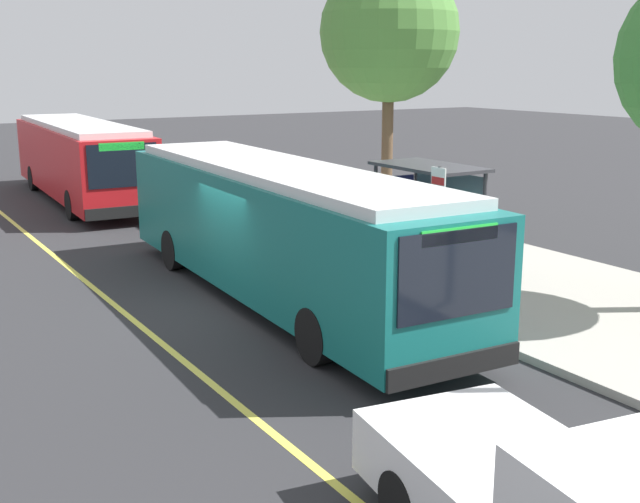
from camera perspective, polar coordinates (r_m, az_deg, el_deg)
name	(u,v)px	position (r m, az deg, el deg)	size (l,w,h in m)	color
ground_plane	(236,305)	(17.07, -6.03, -3.87)	(120.00, 120.00, 0.00)	#2B2B2D
sidewalk_curb	(452,266)	(20.26, 9.44, -1.02)	(44.00, 6.40, 0.15)	#A8A399
lane_stripe_center	(136,322)	(16.30, -13.04, -4.96)	(36.00, 0.14, 0.01)	#E0D64C
transit_bus_main	(279,227)	(17.05, -2.98, 1.77)	(12.30, 3.10, 2.95)	#146B66
transit_bus_second	(80,158)	(31.16, -16.80, 6.43)	(12.12, 3.13, 2.95)	red
bus_shelter	(428,192)	(19.95, 7.77, 4.22)	(2.90, 1.60, 2.48)	#333338
waiting_bench	(435,247)	(19.76, 8.27, 0.32)	(1.60, 0.48, 0.95)	brown
route_sign_post	(438,214)	(16.87, 8.43, 2.70)	(0.44, 0.08, 2.80)	#333338
pedestrian_commuter	(417,230)	(19.29, 6.96, 1.52)	(0.24, 0.40, 1.69)	#282D47
street_tree_near_shelter	(389,33)	(25.48, 4.99, 15.35)	(4.30, 4.30, 7.99)	brown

